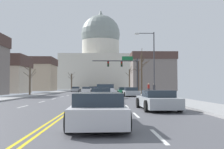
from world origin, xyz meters
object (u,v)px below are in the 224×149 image
Objects in this scene: pedestrian_01 at (149,88)px; sedan_oncoming_02 at (92,89)px; pickup_truck_near_02 at (105,92)px; bicycle_parked at (162,95)px; street_lamp_right at (151,58)px; sedan_oncoming_00 at (86,90)px; sedan_near_03 at (101,95)px; sedan_near_05 at (98,110)px; sedan_near_00 at (124,91)px; pedestrian_00 at (154,88)px; sedan_near_04 at (157,100)px; sedan_oncoming_01 at (76,89)px; sedan_near_01 at (131,92)px; signal_gantry at (124,67)px; sedan_oncoming_03 at (95,88)px.

sedan_oncoming_02 is at bearing 105.72° from pedestrian_01.
pickup_truck_near_02 is 11.81m from pedestrian_01.
pickup_truck_near_02 is 3.14× the size of bicycle_parked.
street_lamp_right is 22.07m from sedan_oncoming_00.
sedan_near_03 is at bearing -83.40° from sedan_oncoming_00.
sedan_near_05 is 1.06× the size of sedan_oncoming_00.
sedan_near_03 is (-6.21, -10.08, -4.38)m from street_lamp_right.
sedan_near_00 is 0.98× the size of sedan_oncoming_00.
pedestrian_01 is at bearing 98.12° from pedestrian_00.
sedan_near_04 is at bearing -77.63° from pickup_truck_near_02.
sedan_near_03 is 1.04× the size of sedan_oncoming_00.
pickup_truck_near_02 is 3.31× the size of pedestrian_01.
sedan_oncoming_01 is 2.50× the size of bicycle_parked.
pedestrian_00 is at bearing 75.29° from sedan_near_05.
sedan_near_04 is at bearing -91.08° from sedan_near_01.
street_lamp_right is at bearing -67.24° from sedan_oncoming_01.
pickup_truck_near_02 is 14.25m from sedan_near_04.
signal_gantry reaches higher than sedan_oncoming_02.
sedan_near_01 is at bearing 106.96° from bicycle_parked.
sedan_near_00 reaches higher than sedan_near_04.
pickup_truck_near_02 reaches higher than sedan_near_04.
pedestrian_00 reaches higher than sedan_near_01.
pickup_truck_near_02 is 1.21× the size of sedan_near_05.
sedan_near_03 is 2.69× the size of pedestrian_01.
sedan_near_01 is at bearing 72.53° from sedan_near_03.
pedestrian_01 reaches higher than sedan_oncoming_00.
pedestrian_01 is (0.70, 6.41, -3.87)m from street_lamp_right.
sedan_oncoming_01 reaches higher than sedan_near_04.
pedestrian_01 reaches higher than bicycle_parked.
sedan_oncoming_01 is at bearing 112.76° from street_lamp_right.
sedan_near_00 is 0.94× the size of sedan_near_04.
pedestrian_01 reaches higher than sedan_near_04.
pedestrian_00 reaches higher than bicycle_parked.
sedan_oncoming_02 is at bearing 102.64° from street_lamp_right.
pickup_truck_near_02 is 1.29× the size of sedan_oncoming_00.
street_lamp_right reaches higher than sedan_oncoming_00.
sedan_oncoming_01 is at bearing 101.83° from pickup_truck_near_02.
bicycle_parked is at bearing 76.08° from sedan_near_04.
sedan_near_01 is at bearing -89.45° from signal_gantry.
sedan_oncoming_00 is (-3.41, 29.46, 0.01)m from sedan_near_03.
sedan_near_03 is 13.25m from sedan_near_05.
sedan_near_04 is at bearing -84.85° from sedan_oncoming_03.
sedan_oncoming_02 is at bearing 94.81° from pickup_truck_near_02.
sedan_oncoming_02 reaches higher than bicycle_parked.
sedan_oncoming_03 is at bearing 93.47° from pickup_truck_near_02.
sedan_near_00 is 24.84m from sedan_oncoming_01.
signal_gantry is 4.72× the size of pedestrian_01.
sedan_near_05 is at bearing -82.69° from sedan_oncoming_01.
sedan_near_05 is at bearing -86.83° from sedan_oncoming_02.
sedan_oncoming_00 is 0.98× the size of sedan_oncoming_01.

